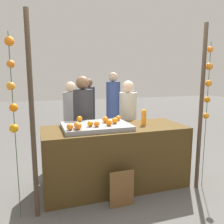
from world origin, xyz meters
TOP-DOWN VIEW (x-y plane):
  - ground_plane at (0.00, 0.00)m, footprint 24.00×24.00m
  - stall_counter at (0.00, 0.00)m, footprint 2.09×0.81m
  - orange_tray at (-0.28, 0.02)m, footprint 0.94×0.67m
  - orange_0 at (0.10, 0.16)m, footprint 0.08×0.08m
  - orange_1 at (-0.32, -0.15)m, footprint 0.08×0.08m
  - orange_2 at (-0.58, -0.23)m, footprint 0.09×0.09m
  - orange_3 at (-0.47, 0.27)m, footprint 0.09×0.09m
  - orange_4 at (-0.13, 0.08)m, footprint 0.09×0.09m
  - orange_5 at (-0.58, -0.15)m, footprint 0.09×0.09m
  - orange_6 at (-0.40, -0.11)m, footprint 0.08×0.08m
  - orange_7 at (-0.02, -0.03)m, footprint 0.09×0.09m
  - orange_8 at (-0.14, -0.14)m, footprint 0.08×0.08m
  - orange_9 at (-0.69, -0.22)m, footprint 0.08×0.08m
  - juice_bottle at (0.47, 0.01)m, footprint 0.08×0.08m
  - chalkboard_sign at (-0.11, -0.57)m, footprint 0.32×0.03m
  - vendor_left at (-0.34, 0.69)m, footprint 0.33×0.33m
  - vendor_right at (0.48, 0.70)m, footprint 0.31×0.31m
  - crowd_person_0 at (-0.44, 1.43)m, footprint 0.31×0.31m
  - crowd_person_1 at (0.73, 2.29)m, footprint 0.34×0.34m
  - crowd_person_2 at (1.08, 2.09)m, footprint 0.30×0.30m
  - crowd_person_3 at (0.17, 2.57)m, footprint 0.31×0.31m
  - canopy_post_left at (-1.13, -0.45)m, footprint 0.06×0.06m
  - canopy_post_right at (1.13, -0.45)m, footprint 0.06×0.06m
  - garland_strand_left at (-1.32, -0.43)m, footprint 0.11×0.11m
  - garland_strand_right at (1.23, -0.44)m, footprint 0.10×0.11m

SIDE VIEW (x-z plane):
  - ground_plane at x=0.00m, z-range 0.00..0.00m
  - chalkboard_sign at x=-0.11m, z-range -0.01..0.48m
  - stall_counter at x=0.00m, z-range 0.00..0.90m
  - crowd_person_2 at x=1.08m, z-range -0.05..1.43m
  - crowd_person_0 at x=-0.44m, z-range -0.05..1.47m
  - vendor_right at x=0.48m, z-range -0.05..1.50m
  - crowd_person_3 at x=0.17m, z-range -0.05..1.51m
  - vendor_left at x=-0.34m, z-range -0.06..1.58m
  - crowd_person_1 at x=0.73m, z-range -0.06..1.66m
  - orange_tray at x=-0.28m, z-range 0.90..0.96m
  - orange_0 at x=0.10m, z-range 0.96..1.04m
  - orange_6 at x=-0.40m, z-range 0.96..1.04m
  - orange_1 at x=-0.32m, z-range 0.96..1.04m
  - orange_8 at x=-0.14m, z-range 0.96..1.05m
  - orange_9 at x=-0.69m, z-range 0.96..1.05m
  - orange_3 at x=-0.47m, z-range 0.96..1.05m
  - orange_7 at x=-0.02m, z-range 0.96..1.05m
  - orange_5 at x=-0.58m, z-range 0.96..1.05m
  - orange_4 at x=-0.13m, z-range 0.96..1.05m
  - orange_2 at x=-0.58m, z-range 0.96..1.05m
  - juice_bottle at x=0.47m, z-range 0.90..1.14m
  - canopy_post_left at x=-1.13m, z-range 0.00..2.35m
  - canopy_post_right at x=1.13m, z-range 0.00..2.35m
  - garland_strand_left at x=-1.32m, z-range 0.47..2.57m
  - garland_strand_right at x=1.23m, z-range 0.49..2.59m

